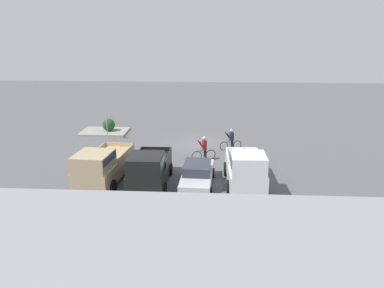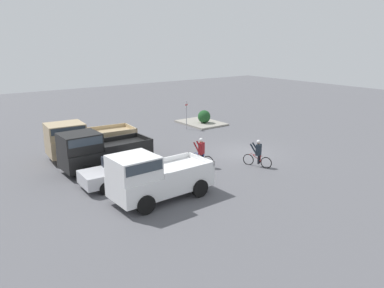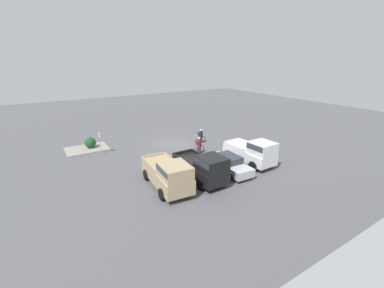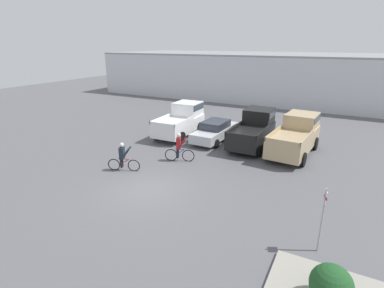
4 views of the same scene
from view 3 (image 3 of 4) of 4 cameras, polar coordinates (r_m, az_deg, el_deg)
name	(u,v)px [view 3 (image 3 of 4)]	position (r m, az deg, el deg)	size (l,w,h in m)	color
ground_plane	(175,144)	(28.78, -3.71, 0.03)	(80.00, 80.00, 0.00)	#56565B
pickup_truck_0	(253,152)	(23.45, 13.42, -1.71)	(2.38, 4.92, 2.38)	white
sedan_0	(228,163)	(21.85, 7.99, -4.30)	(2.03, 4.85, 1.45)	silver
pickup_truck_1	(203,167)	(19.82, 2.50, -5.13)	(2.29, 5.20, 2.34)	black
pickup_truck_2	(168,174)	(18.72, -5.26, -6.61)	(2.61, 5.65, 2.35)	tan
cyclist_0	(199,146)	(25.50, 1.57, -0.37)	(1.70, 0.71, 1.77)	black
cyclist_1	(201,136)	(28.72, 1.94, 1.73)	(1.73, 0.73, 1.67)	black
fire_lane_sign	(100,141)	(26.62, -19.78, 0.66)	(0.12, 0.29, 2.40)	#9E9EA3
curb_island	(87,149)	(29.04, -22.29, -1.05)	(4.15, 3.03, 0.15)	gray
shrub	(90,143)	(28.92, -21.67, 0.29)	(1.13, 1.13, 1.13)	#1E4C23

